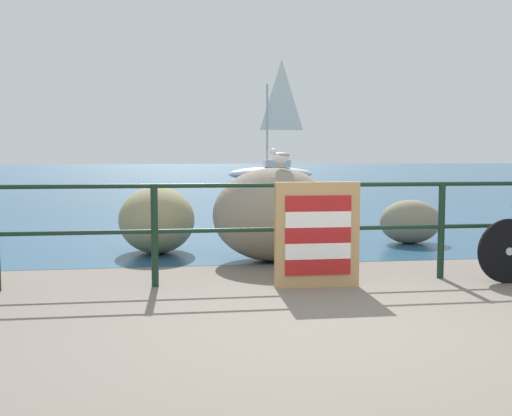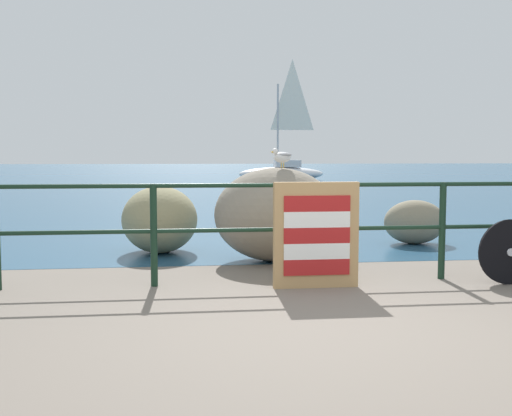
% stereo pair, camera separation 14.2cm
% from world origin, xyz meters
% --- Properties ---
extents(ground_plane, '(120.00, 120.00, 0.10)m').
position_xyz_m(ground_plane, '(0.00, 20.00, -0.05)').
color(ground_plane, '#6B6056').
extents(sea_surface, '(120.00, 90.00, 0.01)m').
position_xyz_m(sea_surface, '(0.00, 47.81, 0.00)').
color(sea_surface, navy).
rests_on(sea_surface, ground_plane).
extents(promenade_railing, '(9.04, 0.07, 1.02)m').
position_xyz_m(promenade_railing, '(0.00, 1.73, 0.64)').
color(promenade_railing, black).
rests_on(promenade_railing, ground_plane).
extents(folded_deckchair_stack, '(0.84, 0.10, 1.04)m').
position_xyz_m(folded_deckchair_stack, '(0.09, 1.48, 0.52)').
color(folded_deckchair_stack, tan).
rests_on(folded_deckchair_stack, ground_plane).
extents(breakwater_boulder_main, '(1.52, 1.19, 1.15)m').
position_xyz_m(breakwater_boulder_main, '(-0.06, 3.05, 0.58)').
color(breakwater_boulder_main, gray).
rests_on(breakwater_boulder_main, ground).
extents(breakwater_boulder_left, '(1.00, 1.24, 0.89)m').
position_xyz_m(breakwater_boulder_left, '(-1.50, 3.89, 0.45)').
color(breakwater_boulder_left, gray).
rests_on(breakwater_boulder_left, ground).
extents(breakwater_boulder_right, '(0.91, 0.63, 0.65)m').
position_xyz_m(breakwater_boulder_right, '(2.19, 4.27, 0.32)').
color(breakwater_boulder_right, gray).
rests_on(breakwater_boulder_right, ground).
extents(seagull, '(0.32, 0.24, 0.23)m').
position_xyz_m(seagull, '(-0.00, 2.98, 1.29)').
color(seagull, gold).
rests_on(seagull, breakwater_boulder_main).
extents(sailboat, '(4.45, 1.49, 6.16)m').
position_xyz_m(sailboat, '(4.02, 26.98, 0.71)').
color(sailboat, white).
rests_on(sailboat, sea_surface).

